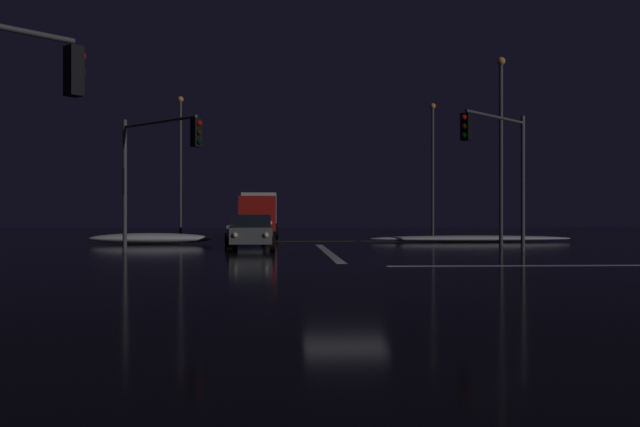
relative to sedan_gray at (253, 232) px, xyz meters
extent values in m
cube|color=black|center=(3.24, -10.29, -0.85)|extent=(120.00, 120.00, 0.10)
cube|color=white|center=(3.24, -2.16, -0.80)|extent=(0.35, 13.93, 0.01)
cube|color=yellow|center=(3.24, 9.44, -0.80)|extent=(22.00, 0.15, 0.01)
cube|color=white|center=(11.48, -10.29, -0.80)|extent=(13.93, 0.40, 0.01)
ellipsoid|color=white|center=(-5.70, 6.25, -0.51)|extent=(6.56, 1.50, 0.58)
ellipsoid|color=white|center=(12.18, 8.02, -0.62)|extent=(11.74, 1.50, 0.36)
cube|color=slate|center=(0.00, -0.04, -0.13)|extent=(1.80, 4.20, 0.70)
cube|color=black|center=(0.00, 0.16, 0.49)|extent=(1.60, 2.00, 0.55)
cylinder|color=black|center=(0.90, -1.59, -0.48)|extent=(0.22, 0.64, 0.64)
cylinder|color=black|center=(-0.90, -1.59, -0.48)|extent=(0.22, 0.64, 0.64)
cylinder|color=black|center=(0.90, 1.51, -0.48)|extent=(0.22, 0.64, 0.64)
cylinder|color=black|center=(-0.90, 1.51, -0.48)|extent=(0.22, 0.64, 0.64)
sphere|color=#F9EFC6|center=(0.65, -2.16, -0.08)|extent=(0.22, 0.22, 0.22)
sphere|color=#F9EFC6|center=(-0.65, -2.16, -0.08)|extent=(0.22, 0.22, 0.22)
cube|color=#B7B7BC|center=(-0.54, 5.62, -0.13)|extent=(1.80, 4.20, 0.70)
cube|color=black|center=(-0.54, 5.82, 0.49)|extent=(1.60, 2.00, 0.55)
cylinder|color=black|center=(0.36, 4.07, -0.48)|extent=(0.22, 0.64, 0.64)
cylinder|color=black|center=(-1.44, 4.07, -0.48)|extent=(0.22, 0.64, 0.64)
cylinder|color=black|center=(0.36, 7.17, -0.48)|extent=(0.22, 0.64, 0.64)
cylinder|color=black|center=(-1.44, 7.17, -0.48)|extent=(0.22, 0.64, 0.64)
sphere|color=#F9EFC6|center=(0.11, 3.50, -0.08)|extent=(0.22, 0.22, 0.22)
sphere|color=#F9EFC6|center=(-1.19, 3.50, -0.08)|extent=(0.22, 0.22, 0.22)
cube|color=navy|center=(-0.43, 11.24, -0.13)|extent=(1.80, 4.20, 0.70)
cube|color=black|center=(-0.43, 11.44, 0.49)|extent=(1.60, 2.00, 0.55)
cylinder|color=black|center=(0.47, 9.69, -0.48)|extent=(0.22, 0.64, 0.64)
cylinder|color=black|center=(-1.33, 9.69, -0.48)|extent=(0.22, 0.64, 0.64)
cylinder|color=black|center=(0.47, 12.79, -0.48)|extent=(0.22, 0.64, 0.64)
cylinder|color=black|center=(-1.33, 12.79, -0.48)|extent=(0.22, 0.64, 0.64)
sphere|color=#F9EFC6|center=(0.22, 9.12, -0.08)|extent=(0.22, 0.22, 0.22)
sphere|color=#F9EFC6|center=(-1.08, 9.12, -0.08)|extent=(0.22, 0.22, 0.22)
cube|color=red|center=(-0.27, 14.57, 0.83)|extent=(2.40, 2.20, 2.30)
cube|color=silver|center=(-0.27, 19.07, 0.98)|extent=(2.40, 5.00, 2.60)
cylinder|color=black|center=(0.93, 15.17, -0.32)|extent=(0.28, 0.96, 0.96)
cylinder|color=black|center=(-1.47, 15.17, -0.32)|extent=(0.28, 0.96, 0.96)
cylinder|color=black|center=(0.93, 19.87, -0.32)|extent=(0.28, 0.96, 0.96)
cylinder|color=black|center=(-1.47, 19.87, -0.32)|extent=(0.28, 0.96, 0.96)
sphere|color=#F9EFC6|center=(0.58, 13.42, 0.23)|extent=(0.26, 0.26, 0.26)
sphere|color=#F9EFC6|center=(-1.12, 13.42, 0.23)|extent=(0.26, 0.26, 0.26)
cylinder|color=#4C4C51|center=(11.78, -1.76, 2.13)|extent=(0.18, 0.18, 5.87)
cylinder|color=#4C4C51|center=(10.07, -3.47, 4.77)|extent=(3.51, 3.51, 0.12)
cube|color=black|center=(8.36, -5.18, 4.14)|extent=(0.46, 0.46, 1.05)
sphere|color=red|center=(8.24, -5.30, 4.49)|extent=(0.22, 0.22, 0.22)
sphere|color=black|center=(8.24, -5.30, 4.14)|extent=(0.22, 0.22, 0.22)
sphere|color=black|center=(8.24, -5.30, 3.80)|extent=(0.22, 0.22, 0.22)
cylinder|color=#4C4C51|center=(-5.30, -1.76, 1.99)|extent=(0.18, 0.18, 5.57)
cylinder|color=#4C4C51|center=(-3.60, -3.46, 4.47)|extent=(3.49, 3.49, 0.12)
cube|color=black|center=(-1.89, -5.16, 3.85)|extent=(0.46, 0.46, 1.05)
sphere|color=red|center=(-1.78, -5.27, 4.19)|extent=(0.22, 0.22, 0.22)
sphere|color=black|center=(-1.78, -5.27, 3.85)|extent=(0.22, 0.22, 0.22)
sphere|color=black|center=(-1.78, -5.27, 3.50)|extent=(0.22, 0.22, 0.22)
cube|color=black|center=(-3.07, -16.61, 3.81)|extent=(0.46, 0.46, 1.05)
sphere|color=red|center=(-2.96, -16.50, 4.15)|extent=(0.22, 0.22, 0.22)
sphere|color=black|center=(-2.96, -16.50, 3.81)|extent=(0.22, 0.22, 0.22)
sphere|color=black|center=(-2.96, -16.50, 3.46)|extent=(0.22, 0.22, 0.22)
cylinder|color=#424247|center=(12.48, 3.44, 3.81)|extent=(0.20, 0.20, 9.21)
sphere|color=#F9AD47|center=(12.48, 3.44, 8.59)|extent=(0.44, 0.44, 0.44)
cylinder|color=#424247|center=(12.48, 19.44, 3.90)|extent=(0.20, 0.20, 9.40)
sphere|color=#F9AD47|center=(12.48, 19.44, 8.78)|extent=(0.44, 0.44, 0.44)
cylinder|color=#424247|center=(-6.00, 19.44, 4.07)|extent=(0.20, 0.20, 9.73)
sphere|color=#F9AD47|center=(-6.00, 19.44, 9.11)|extent=(0.44, 0.44, 0.44)
camera|label=1|loc=(1.28, -31.50, 0.81)|focal=39.16mm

